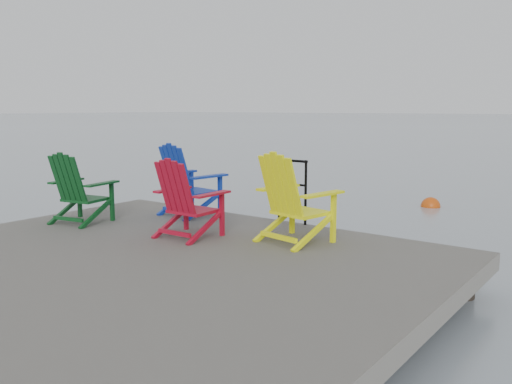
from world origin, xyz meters
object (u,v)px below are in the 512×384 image
Objects in this scene: chair_green at (78,188)px; chair_yellow at (293,198)px; chair_red at (186,198)px; buoy_a at (431,207)px; chair_blue at (187,180)px; handrail at (292,185)px.

chair_yellow is at bearing 5.33° from chair_green.
buoy_a is (0.81, 6.66, -1.00)m from chair_red.
chair_green is 2.40× the size of buoy_a.
chair_blue reaches higher than chair_green.
chair_blue is 0.99× the size of chair_yellow.
chair_yellow is at bearing -86.36° from buoy_a.
chair_blue is (-1.55, -0.49, -0.00)m from handrail.
chair_blue is at bearing -107.49° from buoy_a.
chair_green is 0.92× the size of chair_yellow.
chair_green reaches higher than chair_red.
chair_red is at bearing -144.01° from chair_yellow.
handrail is 2.19× the size of buoy_a.
chair_blue is (0.85, 1.30, 0.04)m from chair_green.
chair_red is 0.91× the size of chair_yellow.
chair_blue is 6.00m from buoy_a.
chair_blue is at bearing -162.45° from handrail.
chair_yellow is (2.16, -0.45, 0.00)m from chair_blue.
chair_green is 0.92× the size of chair_blue.
handrail is at bearing 133.54° from chair_yellow.
chair_green is at bearing -116.07° from chair_blue.
chair_green reaches higher than buoy_a.
chair_blue is at bearing 132.02° from chair_red.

